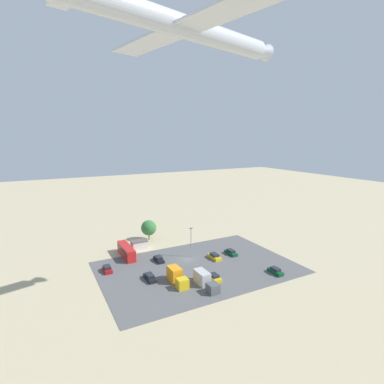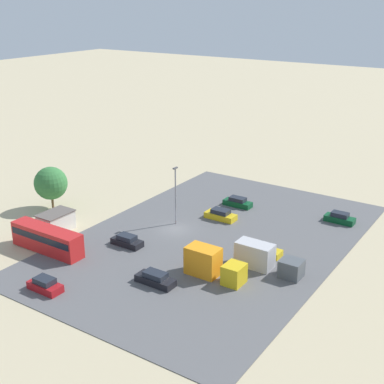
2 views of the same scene
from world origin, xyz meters
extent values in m
plane|color=tan|center=(0.00, 0.00, 0.00)|extent=(400.00, 400.00, 0.00)
cube|color=#565659|center=(0.00, 6.05, 0.04)|extent=(50.05, 33.34, 0.08)
cube|color=silver|center=(9.58, -13.78, 1.33)|extent=(4.66, 3.03, 2.67)
cube|color=#59514C|center=(9.58, -13.78, 2.73)|extent=(4.90, 3.27, 0.12)
cube|color=red|center=(14.64, -9.95, 1.68)|extent=(2.46, 10.81, 3.21)
cube|color=black|center=(14.64, -9.95, 2.26)|extent=(2.50, 10.38, 0.90)
cube|color=black|center=(13.71, 6.83, 0.51)|extent=(1.86, 4.77, 0.86)
cube|color=#1E232D|center=(13.71, 6.83, 1.25)|extent=(1.56, 2.67, 0.63)
cube|color=#0C4723|center=(-15.33, 18.42, 0.52)|extent=(1.72, 4.33, 0.89)
cube|color=#1E232D|center=(-15.33, 18.42, 1.29)|extent=(1.45, 2.42, 0.65)
cube|color=maroon|center=(21.72, -2.58, 0.53)|extent=(1.86, 4.12, 0.90)
cube|color=#1E232D|center=(21.72, -2.58, 1.31)|extent=(1.56, 2.30, 0.66)
cube|color=black|center=(7.75, -2.42, 0.50)|extent=(1.82, 4.33, 0.85)
cube|color=#1E232D|center=(7.75, -2.42, 1.23)|extent=(1.53, 2.42, 0.62)
cube|color=#0C4723|center=(-12.73, 2.90, 0.50)|extent=(1.73, 4.54, 0.84)
cube|color=#1E232D|center=(-12.73, 2.90, 1.23)|extent=(1.45, 2.54, 0.62)
cube|color=gold|center=(-6.79, 3.31, 0.52)|extent=(1.96, 4.69, 0.88)
cube|color=#1E232D|center=(-6.79, 3.31, 1.28)|extent=(1.65, 2.62, 0.64)
cube|color=gold|center=(0.01, 14.04, 0.49)|extent=(1.86, 4.07, 0.82)
cube|color=#1E232D|center=(0.01, 14.04, 1.20)|extent=(1.57, 2.28, 0.60)
cube|color=#4C5156|center=(3.55, 19.09, 1.14)|extent=(2.38, 2.55, 2.12)
cube|color=#B2B2B7|center=(3.55, 14.27, 1.60)|extent=(2.38, 4.54, 3.04)
cube|color=gold|center=(8.67, 14.28, 1.27)|extent=(2.51, 2.22, 2.38)
cube|color=orange|center=(8.67, 10.09, 1.78)|extent=(2.51, 3.94, 3.41)
cylinder|color=brown|center=(3.95, -20.65, 1.13)|extent=(0.36, 0.36, 2.26)
sphere|color=#337038|center=(3.95, -20.65, 4.17)|extent=(5.09, 5.09, 5.09)
cylinder|color=gray|center=(-1.71, -1.21, 4.21)|extent=(0.20, 0.20, 8.26)
cube|color=#4C4C51|center=(-1.71, -1.21, 8.52)|extent=(0.90, 0.28, 0.20)
cylinder|color=silver|center=(15.36, 28.08, 49.79)|extent=(36.93, 11.95, 3.30)
cone|color=silver|center=(-3.68, 23.48, 49.79)|extent=(4.27, 3.91, 3.14)
cube|color=silver|center=(15.36, 28.08, 49.30)|extent=(12.92, 33.76, 0.36)
camera|label=1|loc=(36.15, 70.65, 33.70)|focal=28.00mm
camera|label=2|loc=(56.31, 40.18, 31.11)|focal=50.00mm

